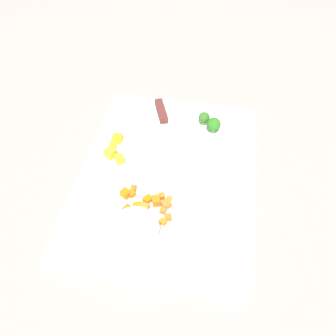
{
  "coord_description": "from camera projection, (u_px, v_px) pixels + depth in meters",
  "views": [
    {
      "loc": [
        -0.45,
        -0.08,
        0.57
      ],
      "look_at": [
        0.0,
        0.0,
        0.02
      ],
      "focal_mm": 35.22,
      "sensor_mm": 36.0,
      "label": 1
    }
  ],
  "objects": [
    {
      "name": "carrot_dice_2",
      "position": [
        156.0,
        201.0,
        0.66
      ],
      "size": [
        0.02,
        0.02,
        0.02
      ],
      "primitive_type": "cube",
      "rotation": [
        0.0,
        0.0,
        0.37
      ],
      "color": "orange",
      "rests_on": "cutting_board"
    },
    {
      "name": "carrot_dice_0",
      "position": [
        128.0,
        210.0,
        0.65
      ],
      "size": [
        0.02,
        0.02,
        0.01
      ],
      "primitive_type": "cube",
      "rotation": [
        0.0,
        0.0,
        2.56
      ],
      "color": "orange",
      "rests_on": "cutting_board"
    },
    {
      "name": "carrot_dice_13",
      "position": [
        148.0,
        199.0,
        0.66
      ],
      "size": [
        0.02,
        0.02,
        0.01
      ],
      "primitive_type": "cube",
      "rotation": [
        0.0,
        0.0,
        2.49
      ],
      "color": "orange",
      "rests_on": "cutting_board"
    },
    {
      "name": "carrot_dice_12",
      "position": [
        134.0,
        188.0,
        0.68
      ],
      "size": [
        0.01,
        0.01,
        0.01
      ],
      "primitive_type": "cube",
      "rotation": [
        0.0,
        0.0,
        1.54
      ],
      "color": "orange",
      "rests_on": "cutting_board"
    },
    {
      "name": "carrot_dice_5",
      "position": [
        131.0,
        193.0,
        0.67
      ],
      "size": [
        0.02,
        0.02,
        0.01
      ],
      "primitive_type": "cube",
      "rotation": [
        0.0,
        0.0,
        2.38
      ],
      "color": "orange",
      "rests_on": "cutting_board"
    },
    {
      "name": "prep_bowl",
      "position": [
        135.0,
        232.0,
        0.6
      ],
      "size": [
        0.09,
        0.09,
        0.03
      ],
      "primitive_type": "cylinder",
      "color": "white",
      "rests_on": "cutting_board"
    },
    {
      "name": "carrot_dice_10",
      "position": [
        168.0,
        217.0,
        0.64
      ],
      "size": [
        0.01,
        0.02,
        0.01
      ],
      "primitive_type": "cube",
      "rotation": [
        0.0,
        0.0,
        0.22
      ],
      "color": "orange",
      "rests_on": "cutting_board"
    },
    {
      "name": "pepper_dice_0",
      "position": [
        118.0,
        138.0,
        0.77
      ],
      "size": [
        0.02,
        0.02,
        0.02
      ],
      "primitive_type": "cube",
      "rotation": [
        0.0,
        0.0,
        3.11
      ],
      "color": "yellow",
      "rests_on": "cutting_board"
    },
    {
      "name": "broccoli_floret_0",
      "position": [
        204.0,
        118.0,
        0.8
      ],
      "size": [
        0.03,
        0.03,
        0.04
      ],
      "color": "#8EBC64",
      "rests_on": "cutting_board"
    },
    {
      "name": "pepper_dice_2",
      "position": [
        110.0,
        153.0,
        0.74
      ],
      "size": [
        0.03,
        0.03,
        0.02
      ],
      "primitive_type": "cube",
      "rotation": [
        0.0,
        0.0,
        1.08
      ],
      "color": "yellow",
      "rests_on": "cutting_board"
    },
    {
      "name": "ground_plane",
      "position": [
        168.0,
        174.0,
        0.73
      ],
      "size": [
        4.0,
        4.0,
        0.0
      ],
      "primitive_type": "plane",
      "color": "#9E9088"
    },
    {
      "name": "pepper_dice_3",
      "position": [
        114.0,
        144.0,
        0.76
      ],
      "size": [
        0.02,
        0.02,
        0.01
      ],
      "primitive_type": "cube",
      "rotation": [
        0.0,
        0.0,
        2.9
      ],
      "color": "yellow",
      "rests_on": "cutting_board"
    },
    {
      "name": "carrot_dice_1",
      "position": [
        161.0,
        196.0,
        0.67
      ],
      "size": [
        0.02,
        0.02,
        0.01
      ],
      "primitive_type": "cube",
      "rotation": [
        0.0,
        0.0,
        0.25
      ],
      "color": "orange",
      "rests_on": "cutting_board"
    },
    {
      "name": "cutting_board",
      "position": [
        168.0,
        173.0,
        0.72
      ],
      "size": [
        0.48,
        0.37,
        0.01
      ],
      "primitive_type": "cube",
      "color": "white",
      "rests_on": "ground_plane"
    },
    {
      "name": "carrot_dice_9",
      "position": [
        166.0,
        204.0,
        0.65
      ],
      "size": [
        0.02,
        0.02,
        0.01
      ],
      "primitive_type": "cube",
      "rotation": [
        0.0,
        0.0,
        0.73
      ],
      "color": "orange",
      "rests_on": "cutting_board"
    },
    {
      "name": "carrot_dice_7",
      "position": [
        144.0,
        208.0,
        0.65
      ],
      "size": [
        0.02,
        0.02,
        0.01
      ],
      "primitive_type": "cube",
      "rotation": [
        0.0,
        0.0,
        1.3
      ],
      "color": "orange",
      "rests_on": "cutting_board"
    },
    {
      "name": "carrot_dice_6",
      "position": [
        163.0,
        222.0,
        0.63
      ],
      "size": [
        0.01,
        0.02,
        0.01
      ],
      "primitive_type": "cube",
      "rotation": [
        0.0,
        0.0,
        2.81
      ],
      "color": "orange",
      "rests_on": "cutting_board"
    },
    {
      "name": "carrot_dice_8",
      "position": [
        169.0,
        200.0,
        0.66
      ],
      "size": [
        0.01,
        0.01,
        0.01
      ],
      "primitive_type": "cube",
      "rotation": [
        0.0,
        0.0,
        1.53
      ],
      "color": "orange",
      "rests_on": "cutting_board"
    },
    {
      "name": "pepper_dice_4",
      "position": [
        120.0,
        159.0,
        0.73
      ],
      "size": [
        0.02,
        0.02,
        0.02
      ],
      "primitive_type": "cube",
      "rotation": [
        0.0,
        0.0,
        2.08
      ],
      "color": "yellow",
      "rests_on": "cutting_board"
    },
    {
      "name": "broccoli_floret_1",
      "position": [
        214.0,
        125.0,
        0.78
      ],
      "size": [
        0.03,
        0.03,
        0.04
      ],
      "color": "#8CB35D",
      "rests_on": "cutting_board"
    },
    {
      "name": "chef_knife",
      "position": [
        168.0,
        136.0,
        0.78
      ],
      "size": [
        0.36,
        0.16,
        0.02
      ],
      "rotation": [
        0.0,
        0.0,
        3.53
      ],
      "color": "silver",
      "rests_on": "cutting_board"
    },
    {
      "name": "carrot_dice_3",
      "position": [
        126.0,
        193.0,
        0.67
      ],
      "size": [
        0.02,
        0.02,
        0.02
      ],
      "primitive_type": "cube",
      "rotation": [
        0.0,
        0.0,
        1.04
      ],
      "color": "orange",
      "rests_on": "cutting_board"
    },
    {
      "name": "carrot_dice_4",
      "position": [
        163.0,
        211.0,
        0.65
      ],
      "size": [
        0.01,
        0.01,
        0.01
      ],
      "primitive_type": "cube",
      "rotation": [
        0.0,
        0.0,
        2.96
      ],
      "color": "orange",
      "rests_on": "cutting_board"
    },
    {
      "name": "pepper_dice_1",
      "position": [
        112.0,
        148.0,
        0.75
      ],
      "size": [
        0.02,
        0.02,
        0.01
      ],
      "primitive_type": "cube",
      "rotation": [
        0.0,
        0.0,
        1.4
      ],
      "color": "yellow",
      "rests_on": "cutting_board"
    },
    {
      "name": "carrot_dice_11",
      "position": [
        137.0,
        207.0,
        0.65
      ],
      "size": [
        0.02,
        0.02,
        0.01
      ],
      "primitive_type": "cube",
      "rotation": [
        0.0,
        0.0,
        1.99
      ],
      "color": "orange",
      "rests_on": "cutting_board"
    }
  ]
}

